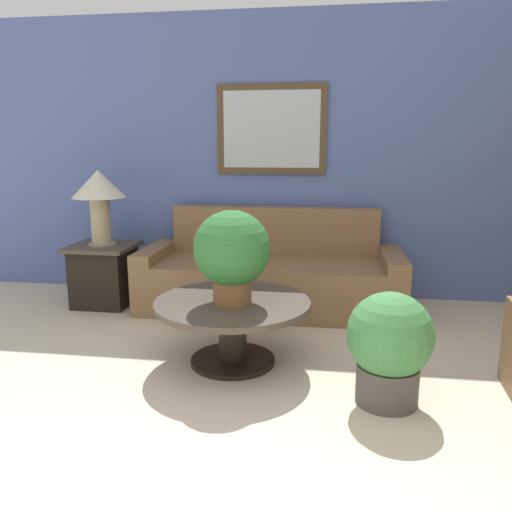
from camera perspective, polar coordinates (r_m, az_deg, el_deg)
wall_back at (r=4.73m, az=4.48°, el=11.14°), size 7.03×0.09×2.60m
couch_main at (r=4.43m, az=1.70°, el=-2.36°), size 2.26×0.85×0.86m
coffee_table at (r=3.29m, az=-2.70°, el=-7.05°), size 1.02×1.02×0.43m
side_table at (r=4.71m, az=-16.94°, el=-1.97°), size 0.56×0.56×0.55m
table_lamp at (r=4.59m, az=-17.52°, el=7.03°), size 0.47×0.47×0.66m
potted_plant_on_table at (r=3.11m, az=-2.78°, el=0.45°), size 0.48×0.48×0.60m
potted_plant_floor at (r=2.87m, az=14.99°, el=-9.76°), size 0.47×0.47×0.64m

